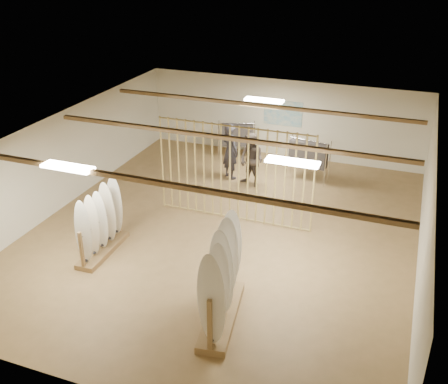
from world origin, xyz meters
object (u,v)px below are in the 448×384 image
at_px(rack_left, 101,231).
at_px(clothing_rack_b, 308,154).
at_px(rack_right, 222,290).
at_px(shopper_a, 230,147).
at_px(shopper_b, 252,157).
at_px(clothing_rack_a, 236,135).

xyz_separation_m(rack_left, clothing_rack_b, (3.89, 6.17, 0.33)).
bearing_deg(clothing_rack_b, rack_right, -80.52).
distance_m(rack_right, shopper_a, 7.25).
bearing_deg(shopper_a, rack_right, 140.98).
bearing_deg(shopper_a, shopper_b, -170.10).
xyz_separation_m(rack_left, shopper_a, (1.44, 5.50, 0.46)).
bearing_deg(rack_left, clothing_rack_b, 56.08).
distance_m(shopper_a, shopper_b, 0.92).
relative_size(rack_right, shopper_b, 1.18).
height_order(rack_right, shopper_b, rack_right).
distance_m(clothing_rack_a, shopper_a, 1.74).
bearing_deg(clothing_rack_a, rack_right, -91.02).
bearing_deg(clothing_rack_a, shopper_b, -77.56).
height_order(shopper_a, shopper_b, shopper_a).
height_order(rack_left, clothing_rack_a, rack_left).
xyz_separation_m(shopper_a, shopper_b, (0.85, -0.35, -0.07)).
distance_m(rack_left, clothing_rack_a, 7.28).
height_order(rack_left, rack_right, rack_right).
height_order(clothing_rack_b, shopper_a, shopper_a).
height_order(rack_left, shopper_a, shopper_a).
distance_m(rack_right, clothing_rack_a, 8.97).
relative_size(rack_right, clothing_rack_a, 1.71).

